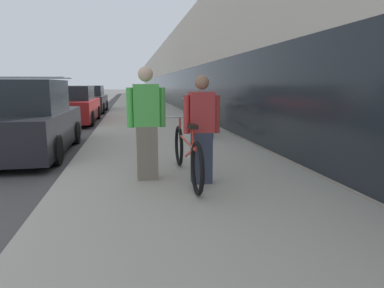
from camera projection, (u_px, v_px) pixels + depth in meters
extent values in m
cube|color=#A39E8E|center=(143.00, 106.00, 23.78)|extent=(4.00, 70.00, 0.13)
cube|color=beige|center=(214.00, 74.00, 32.36)|extent=(10.00, 70.00, 5.02)
cube|color=#1E2328|center=(162.00, 88.00, 31.70)|extent=(0.10, 63.00, 2.20)
torus|color=black|center=(179.00, 146.00, 6.01)|extent=(0.06, 0.70, 0.70)
torus|color=black|center=(197.00, 168.00, 4.40)|extent=(0.06, 0.70, 0.70)
cylinder|color=red|center=(187.00, 141.00, 5.17)|extent=(0.04, 1.41, 0.04)
cylinder|color=red|center=(190.00, 152.00, 4.86)|extent=(0.04, 0.84, 0.32)
cylinder|color=red|center=(193.00, 137.00, 4.63)|extent=(0.03, 0.03, 0.29)
cube|color=black|center=(193.00, 127.00, 4.60)|extent=(0.11, 0.22, 0.05)
cylinder|color=red|center=(180.00, 126.00, 5.82)|extent=(0.03, 0.03, 0.31)
cylinder|color=silver|center=(180.00, 117.00, 5.79)|extent=(0.52, 0.03, 0.03)
cube|color=#33384C|center=(202.00, 158.00, 4.94)|extent=(0.29, 0.21, 0.74)
cube|color=#B23333|center=(202.00, 112.00, 4.83)|extent=(0.35, 0.21, 0.57)
cylinder|color=#B23333|center=(187.00, 115.00, 4.79)|extent=(0.09, 0.09, 0.54)
cylinder|color=#B23333|center=(217.00, 114.00, 4.87)|extent=(0.09, 0.09, 0.54)
sphere|color=#936B51|center=(202.00, 82.00, 4.76)|extent=(0.20, 0.20, 0.20)
cube|color=#756B5B|center=(147.00, 153.00, 5.14)|extent=(0.31, 0.22, 0.80)
cube|color=#4CB74C|center=(146.00, 105.00, 5.02)|extent=(0.38, 0.22, 0.62)
cylinder|color=#4CB74C|center=(130.00, 108.00, 4.98)|extent=(0.10, 0.10, 0.58)
cylinder|color=#4CB74C|center=(162.00, 107.00, 5.06)|extent=(0.10, 0.10, 0.58)
sphere|color=beige|center=(145.00, 74.00, 4.94)|extent=(0.22, 0.22, 0.22)
cylinder|color=black|center=(213.00, 124.00, 8.89)|extent=(0.05, 0.05, 0.82)
cylinder|color=black|center=(208.00, 121.00, 9.42)|extent=(0.05, 0.05, 0.82)
cylinder|color=black|center=(210.00, 107.00, 9.08)|extent=(0.05, 0.55, 0.05)
torus|color=black|center=(202.00, 119.00, 10.64)|extent=(0.06, 0.69, 0.69)
torus|color=black|center=(210.00, 123.00, 9.58)|extent=(0.06, 0.69, 0.69)
cylinder|color=red|center=(206.00, 114.00, 10.08)|extent=(0.04, 0.93, 0.04)
cylinder|color=red|center=(207.00, 118.00, 9.88)|extent=(0.04, 0.56, 0.32)
cylinder|color=red|center=(208.00, 110.00, 9.71)|extent=(0.03, 0.03, 0.28)
cube|color=black|center=(208.00, 105.00, 9.69)|extent=(0.11, 0.22, 0.05)
cylinder|color=red|center=(202.00, 108.00, 10.50)|extent=(0.03, 0.03, 0.30)
cylinder|color=silver|center=(202.00, 103.00, 10.47)|extent=(0.52, 0.03, 0.03)
torus|color=black|center=(189.00, 113.00, 12.60)|extent=(0.06, 0.74, 0.74)
torus|color=black|center=(194.00, 116.00, 11.64)|extent=(0.06, 0.74, 0.74)
cylinder|color=black|center=(191.00, 108.00, 12.08)|extent=(0.04, 0.84, 0.04)
cylinder|color=black|center=(192.00, 111.00, 11.90)|extent=(0.04, 0.51, 0.33)
cylinder|color=black|center=(193.00, 104.00, 11.74)|extent=(0.03, 0.03, 0.30)
cube|color=black|center=(193.00, 100.00, 11.72)|extent=(0.11, 0.22, 0.05)
cylinder|color=black|center=(189.00, 103.00, 12.45)|extent=(0.03, 0.03, 0.32)
cylinder|color=silver|center=(189.00, 98.00, 12.43)|extent=(0.52, 0.03, 0.03)
cube|color=black|center=(28.00, 130.00, 7.57)|extent=(1.72, 4.12, 0.79)
cube|color=#1E2328|center=(25.00, 96.00, 7.44)|extent=(1.48, 2.06, 0.70)
cylinder|color=silver|center=(29.00, 78.00, 7.81)|extent=(1.84, 0.04, 0.04)
cylinder|color=silver|center=(17.00, 77.00, 6.93)|extent=(1.84, 0.04, 0.04)
cylinder|color=black|center=(9.00, 134.00, 8.67)|extent=(0.22, 0.60, 0.60)
cylinder|color=black|center=(75.00, 133.00, 8.95)|extent=(0.22, 0.60, 0.60)
cylinder|color=black|center=(55.00, 150.00, 6.55)|extent=(0.22, 0.60, 0.60)
cube|color=maroon|center=(72.00, 110.00, 13.83)|extent=(1.88, 4.62, 0.78)
cube|color=#1E2328|center=(71.00, 93.00, 13.71)|extent=(1.61, 2.31, 0.55)
cylinder|color=black|center=(57.00, 113.00, 15.06)|extent=(0.22, 0.60, 0.60)
cylinder|color=black|center=(97.00, 112.00, 15.37)|extent=(0.22, 0.60, 0.60)
cylinder|color=black|center=(41.00, 119.00, 12.37)|extent=(0.22, 0.60, 0.60)
cylinder|color=black|center=(91.00, 118.00, 12.68)|extent=(0.22, 0.60, 0.60)
cube|color=black|center=(88.00, 103.00, 19.20)|extent=(1.90, 4.59, 0.77)
cube|color=#1E2328|center=(87.00, 91.00, 19.09)|extent=(1.63, 2.29, 0.56)
cylinder|color=black|center=(76.00, 106.00, 20.42)|extent=(0.22, 0.60, 0.60)
cylinder|color=black|center=(106.00, 105.00, 20.73)|extent=(0.22, 0.60, 0.60)
cylinder|color=black|center=(67.00, 109.00, 17.75)|extent=(0.22, 0.60, 0.60)
cylinder|color=black|center=(102.00, 108.00, 18.06)|extent=(0.22, 0.60, 0.60)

